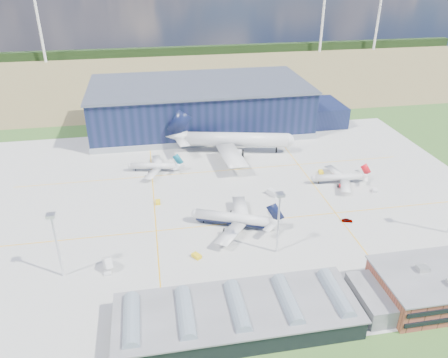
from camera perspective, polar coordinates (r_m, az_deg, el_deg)
ground at (r=174.46m, az=0.91°, el=-4.00°), size 600.00×600.00×0.00m
apron at (r=182.90m, az=0.31°, el=-2.38°), size 220.00×160.00×0.08m
farmland at (r=378.23m, az=-5.67°, el=13.40°), size 600.00×220.00×0.01m
treeline at (r=455.30m, az=-6.64°, el=16.26°), size 600.00×8.00×8.00m
hangar at (r=255.52m, az=-2.57°, el=9.32°), size 145.00×62.00×26.10m
glass_concourse at (r=124.62m, az=3.41°, el=-17.10°), size 78.00×23.00×8.60m
light_mast_west at (r=141.81m, az=-21.22°, el=-6.89°), size 2.60×2.60×23.00m
light_mast_center at (r=143.85m, az=7.18°, el=-4.49°), size 2.60×2.60×23.00m
airliner_navy at (r=161.10m, az=1.13°, el=-4.48°), size 46.44×46.02×11.65m
airliner_red at (r=198.39m, az=14.74°, el=0.62°), size 29.87×29.33×8.96m
airliner_widebody at (r=220.56m, az=1.63°, el=6.08°), size 78.13×77.05×21.40m
airliner_regional at (r=205.15m, az=-9.26°, el=2.09°), size 31.34×30.88×8.75m
gse_tug_a at (r=148.79m, az=-3.61°, el=-10.00°), size 3.43×3.80×1.35m
gse_tug_b at (r=180.11m, az=-8.63°, el=-3.01°), size 1.99×2.99×1.29m
gse_van_a at (r=165.00m, az=5.85°, el=-5.72°), size 5.63×3.76×2.26m
gse_cart_a at (r=197.56m, az=19.08°, el=-1.41°), size 2.98×3.56×1.32m
gse_van_b at (r=184.99m, az=6.37°, el=-1.80°), size 4.42×5.55×2.31m
gse_tug_c at (r=207.21m, az=12.54°, el=0.90°), size 2.39×3.33×1.34m
gse_cart_b at (r=201.83m, az=-9.84°, el=0.39°), size 3.14×3.21×1.17m
airstair at (r=147.84m, az=-14.95°, el=-10.83°), size 3.73×5.71×3.40m
car_a at (r=172.97m, az=15.79°, el=-5.21°), size 4.26×2.74×1.35m
car_b at (r=134.11m, az=-1.16°, el=-14.91°), size 4.23×2.12×1.33m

